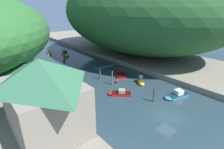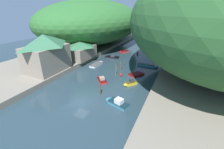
% 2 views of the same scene
% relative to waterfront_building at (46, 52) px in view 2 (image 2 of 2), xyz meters
% --- Properties ---
extents(water_surface, '(130.00, 130.00, 0.00)m').
position_rel_waterfront_building_xyz_m(water_surface, '(15.52, 22.59, -6.09)').
color(water_surface, '#283D47').
rests_on(water_surface, ground).
extents(left_bank, '(22.00, 120.00, 1.23)m').
position_rel_waterfront_building_xyz_m(left_bank, '(-6.90, 22.59, -5.47)').
color(left_bank, gray).
rests_on(left_bank, ground).
extents(right_bank, '(22.00, 120.00, 1.23)m').
position_rel_waterfront_building_xyz_m(right_bank, '(37.94, 22.59, -5.47)').
color(right_bank, gray).
rests_on(right_bank, ground).
extents(hillside_left, '(41.28, 57.79, 18.73)m').
position_rel_waterfront_building_xyz_m(hillside_left, '(-8.00, 35.56, 4.51)').
color(hillside_left, '#2D662D').
rests_on(hillside_left, left_bank).
extents(hillside_right, '(42.30, 59.22, 25.33)m').
position_rel_waterfront_building_xyz_m(hillside_right, '(39.04, 19.26, 7.81)').
color(hillside_right, '#285628').
rests_on(hillside_right, right_bank).
extents(waterfront_building, '(8.10, 10.96, 9.40)m').
position_rel_waterfront_building_xyz_m(waterfront_building, '(0.00, 0.00, 0.00)').
color(waterfront_building, gray).
rests_on(waterfront_building, left_bank).
extents(boathouse_shed, '(7.54, 10.19, 5.37)m').
position_rel_waterfront_building_xyz_m(boathouse_shed, '(1.41, 12.28, -2.08)').
color(boathouse_shed, gray).
rests_on(boathouse_shed, left_bank).
extents(boat_small_dinghy, '(2.99, 3.33, 1.62)m').
position_rel_waterfront_building_xyz_m(boat_small_dinghy, '(21.70, 3.44, -5.59)').
color(boat_small_dinghy, gold).
rests_on(boat_small_dinghy, water_surface).
extents(boat_far_upstream, '(2.03, 6.12, 0.47)m').
position_rel_waterfront_building_xyz_m(boat_far_upstream, '(7.80, 12.06, -5.86)').
color(boat_far_upstream, white).
rests_on(boat_far_upstream, water_surface).
extents(boat_cabin_cruiser, '(5.47, 2.19, 0.97)m').
position_rel_waterfront_building_xyz_m(boat_cabin_cruiser, '(8.82, 20.40, -5.78)').
color(boat_cabin_cruiser, black).
rests_on(boat_cabin_cruiser, water_surface).
extents(boat_moored_right, '(6.58, 1.81, 0.56)m').
position_rel_waterfront_building_xyz_m(boat_moored_right, '(22.93, 17.06, -5.81)').
color(boat_moored_right, teal).
rests_on(boat_moored_right, water_surface).
extents(boat_yellow_tender, '(4.17, 4.19, 1.16)m').
position_rel_waterfront_building_xyz_m(boat_yellow_tender, '(14.54, 2.67, -5.73)').
color(boat_yellow_tender, red).
rests_on(boat_yellow_tender, water_surface).
extents(boat_far_right_bank, '(2.78, 5.69, 0.53)m').
position_rel_waterfront_building_xyz_m(boat_far_right_bank, '(16.33, 41.51, -5.83)').
color(boat_far_right_bank, gold).
rests_on(boat_far_right_bank, water_surface).
extents(boat_red_skiff, '(4.39, 4.94, 0.44)m').
position_rel_waterfront_building_xyz_m(boat_red_skiff, '(21.64, 9.85, -5.87)').
color(boat_red_skiff, red).
rests_on(boat_red_skiff, water_surface).
extents(boat_near_quay, '(1.82, 4.94, 1.62)m').
position_rel_waterfront_building_xyz_m(boat_near_quay, '(19.83, 35.42, -5.59)').
color(boat_near_quay, gold).
rests_on(boat_near_quay, water_surface).
extents(boat_white_cruiser, '(5.24, 3.06, 1.42)m').
position_rel_waterfront_building_xyz_m(boat_white_cruiser, '(21.93, -4.86, -5.66)').
color(boat_white_cruiser, teal).
rests_on(boat_white_cruiser, water_surface).
extents(boat_open_rowboat, '(3.75, 4.35, 0.55)m').
position_rel_waterfront_building_xyz_m(boat_open_rowboat, '(9.96, 28.99, -5.82)').
color(boat_open_rowboat, red).
rests_on(boat_open_rowboat, water_surface).
extents(mooring_post_nearest, '(0.29, 0.29, 2.58)m').
position_rel_waterfront_building_xyz_m(mooring_post_nearest, '(17.47, -3.14, -4.79)').
color(mooring_post_nearest, '#4C3D2D').
rests_on(mooring_post_nearest, water_surface).
extents(mooring_post_middle, '(0.26, 0.26, 3.13)m').
position_rel_waterfront_building_xyz_m(mooring_post_middle, '(16.52, 7.04, -4.51)').
color(mooring_post_middle, brown).
rests_on(mooring_post_middle, water_surface).
extents(mooring_post_fourth, '(0.27, 0.27, 2.45)m').
position_rel_waterfront_building_xyz_m(mooring_post_fourth, '(16.28, 11.05, -4.86)').
color(mooring_post_fourth, brown).
rests_on(mooring_post_fourth, water_surface).
extents(channel_buoy_near, '(0.78, 0.78, 1.16)m').
position_rel_waterfront_building_xyz_m(channel_buoy_near, '(16.04, 28.83, -5.64)').
color(channel_buoy_near, red).
rests_on(channel_buoy_near, water_surface).
extents(channel_buoy_far, '(0.66, 0.66, 0.99)m').
position_rel_waterfront_building_xyz_m(channel_buoy_far, '(17.91, 7.11, -5.70)').
color(channel_buoy_far, red).
rests_on(channel_buoy_far, water_surface).
extents(person_on_quay, '(0.22, 0.38, 1.69)m').
position_rel_waterfront_building_xyz_m(person_on_quay, '(3.34, 1.98, -3.88)').
color(person_on_quay, '#282D3D').
rests_on(person_on_quay, left_bank).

